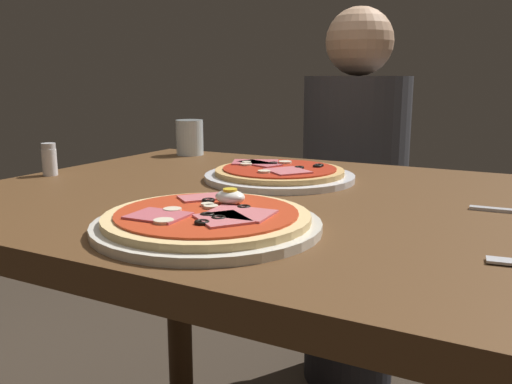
# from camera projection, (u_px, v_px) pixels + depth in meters

# --- Properties ---
(dining_table) EXTENTS (1.17, 0.84, 0.78)m
(dining_table) POSITION_uv_depth(u_px,v_px,m) (295.00, 267.00, 0.95)
(dining_table) COLOR brown
(dining_table) RESTS_ON ground
(pizza_foreground) EXTENTS (0.30, 0.30, 0.05)m
(pizza_foreground) POSITION_uv_depth(u_px,v_px,m) (208.00, 221.00, 0.72)
(pizza_foreground) COLOR silver
(pizza_foreground) RESTS_ON dining_table
(pizza_across_left) EXTENTS (0.30, 0.30, 0.03)m
(pizza_across_left) POSITION_uv_depth(u_px,v_px,m) (279.00, 174.00, 1.08)
(pizza_across_left) COLOR white
(pizza_across_left) RESTS_ON dining_table
(water_glass_near) EXTENTS (0.07, 0.07, 0.09)m
(water_glass_near) POSITION_uv_depth(u_px,v_px,m) (190.00, 140.00, 1.43)
(water_glass_near) COLOR silver
(water_glass_near) RESTS_ON dining_table
(salt_shaker) EXTENTS (0.03, 0.03, 0.07)m
(salt_shaker) POSITION_uv_depth(u_px,v_px,m) (49.00, 160.00, 1.13)
(salt_shaker) COLOR white
(salt_shaker) RESTS_ON dining_table
(diner_person) EXTENTS (0.32, 0.32, 1.18)m
(diner_person) POSITION_uv_depth(u_px,v_px,m) (353.00, 213.00, 1.71)
(diner_person) COLOR black
(diner_person) RESTS_ON ground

